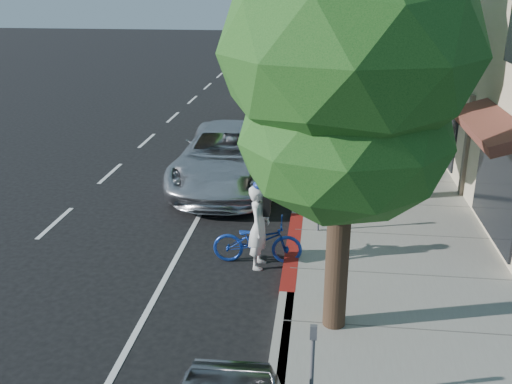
# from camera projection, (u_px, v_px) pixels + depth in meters

# --- Properties ---
(ground) EXTENTS (120.00, 120.00, 0.00)m
(ground) POSITION_uv_depth(u_px,v_px,m) (290.00, 274.00, 12.18)
(ground) COLOR black
(ground) RESTS_ON ground
(sidewalk) EXTENTS (4.60, 56.00, 0.15)m
(sidewalk) POSITION_uv_depth(u_px,v_px,m) (372.00, 162.00, 19.33)
(sidewalk) COLOR gray
(sidewalk) RESTS_ON ground
(curb) EXTENTS (0.30, 56.00, 0.15)m
(curb) POSITION_uv_depth(u_px,v_px,m) (305.00, 160.00, 19.59)
(curb) COLOR #9E998E
(curb) RESTS_ON ground
(curb_red_segment) EXTENTS (0.32, 4.00, 0.15)m
(curb_red_segment) POSITION_uv_depth(u_px,v_px,m) (293.00, 250.00, 13.08)
(curb_red_segment) COLOR maroon
(curb_red_segment) RESTS_ON ground
(street_tree_0) EXTENTS (4.01, 4.01, 7.55)m
(street_tree_0) POSITION_uv_depth(u_px,v_px,m) (348.00, 59.00, 8.53)
(street_tree_0) COLOR black
(street_tree_0) RESTS_ON ground
(street_tree_1) EXTENTS (4.63, 4.63, 8.17)m
(street_tree_1) POSITION_uv_depth(u_px,v_px,m) (341.00, 13.00, 13.99)
(street_tree_1) COLOR black
(street_tree_1) RESTS_ON ground
(street_tree_2) EXTENTS (4.48, 4.48, 6.85)m
(street_tree_2) POSITION_uv_depth(u_px,v_px,m) (336.00, 32.00, 19.91)
(street_tree_2) COLOR black
(street_tree_2) RESTS_ON ground
(street_tree_3) EXTENTS (4.45, 4.45, 7.96)m
(street_tree_3) POSITION_uv_depth(u_px,v_px,m) (335.00, 0.00, 25.19)
(street_tree_3) COLOR black
(street_tree_3) RESTS_ON ground
(street_tree_4) EXTENTS (4.23, 4.23, 7.11)m
(street_tree_4) POSITION_uv_depth(u_px,v_px,m) (333.00, 8.00, 30.97)
(street_tree_4) COLOR black
(street_tree_4) RESTS_ON ground
(cyclist) EXTENTS (0.50, 0.72, 1.87)m
(cyclist) POSITION_uv_depth(u_px,v_px,m) (259.00, 227.00, 12.20)
(cyclist) COLOR silver
(cyclist) RESTS_ON ground
(bicycle) EXTENTS (1.99, 0.78, 1.03)m
(bicycle) POSITION_uv_depth(u_px,v_px,m) (257.00, 241.00, 12.52)
(bicycle) COLOR #1738A0
(bicycle) RESTS_ON ground
(silver_suv) EXTENTS (2.98, 6.37, 1.76)m
(silver_suv) POSITION_uv_depth(u_px,v_px,m) (229.00, 156.00, 17.22)
(silver_suv) COLOR silver
(silver_suv) RESTS_ON ground
(dark_sedan) EXTENTS (2.29, 5.03, 1.60)m
(dark_sedan) POSITION_uv_depth(u_px,v_px,m) (299.00, 101.00, 25.43)
(dark_sedan) COLOR black
(dark_sedan) RESTS_ON ground
(white_pickup) EXTENTS (2.85, 5.57, 1.55)m
(white_pickup) POSITION_uv_depth(u_px,v_px,m) (271.00, 86.00, 29.14)
(white_pickup) COLOR beige
(white_pickup) RESTS_ON ground
(dark_suv_far) EXTENTS (2.27, 5.19, 1.74)m
(dark_suv_far) POSITION_uv_depth(u_px,v_px,m) (305.00, 74.00, 32.13)
(dark_suv_far) COLOR black
(dark_suv_far) RESTS_ON ground
(pedestrian) EXTENTS (1.04, 0.87, 1.92)m
(pedestrian) POSITION_uv_depth(u_px,v_px,m) (398.00, 115.00, 21.42)
(pedestrian) COLOR black
(pedestrian) RESTS_ON sidewalk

